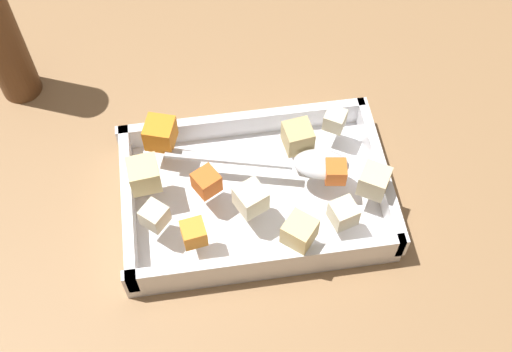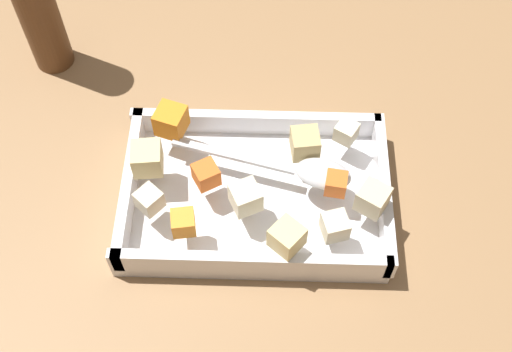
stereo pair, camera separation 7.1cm
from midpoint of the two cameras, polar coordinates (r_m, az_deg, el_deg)
name	(u,v)px [view 1 (the left image)]	position (r m, az deg, el deg)	size (l,w,h in m)	color
ground_plane	(254,208)	(0.79, -2.72, -3.00)	(4.00, 4.00, 0.00)	#936D47
baking_dish	(256,196)	(0.79, -2.57, -1.89)	(0.31, 0.20, 0.05)	silver
carrot_chunk_rim_edge	(194,233)	(0.72, -8.23, -5.12)	(0.03, 0.03, 0.03)	orange
carrot_chunk_mid_right	(160,133)	(0.79, -10.83, 3.46)	(0.03, 0.03, 0.03)	orange
carrot_chunk_back_center	(335,171)	(0.75, 4.21, 0.25)	(0.02, 0.02, 0.02)	orange
carrot_chunk_corner_ne	(207,182)	(0.75, -7.00, -0.72)	(0.03, 0.03, 0.03)	orange
potato_chunk_corner_nw	(298,137)	(0.77, 1.02, 3.21)	(0.03, 0.03, 0.03)	tan
potato_chunk_far_right	(335,120)	(0.79, 4.31, 4.67)	(0.02, 0.02, 0.02)	beige
potato_chunk_near_spoon	(251,199)	(0.73, -3.24, -2.17)	(0.03, 0.03, 0.03)	beige
potato_chunk_near_right	(144,175)	(0.76, -12.29, -0.08)	(0.03, 0.03, 0.03)	#E0CC89
potato_chunk_center	(300,231)	(0.71, 0.92, -5.02)	(0.03, 0.03, 0.03)	#E0CC89
potato_chunk_near_left	(374,181)	(0.74, 7.51, -0.63)	(0.03, 0.03, 0.03)	beige
potato_chunk_front_center	(343,213)	(0.72, 4.79, -3.44)	(0.03, 0.03, 0.03)	beige
parsnip_chunk_far_left	(155,216)	(0.73, -11.49, -3.60)	(0.03, 0.03, 0.03)	beige
serving_spoon	(309,163)	(0.76, 1.97, 0.90)	(0.21, 0.08, 0.02)	silver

